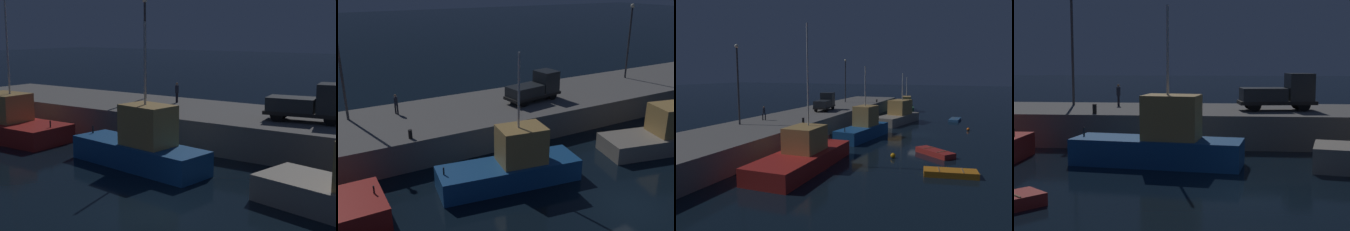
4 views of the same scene
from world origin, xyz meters
TOP-DOWN VIEW (x-y plane):
  - ground_plane at (0.00, 0.00)m, footprint 320.00×320.00m
  - pier_quay at (0.00, 15.42)m, footprint 63.34×9.42m
  - fishing_boat_blue at (8.81, 4.79)m, footprint 10.45×5.32m
  - fishing_boat_orange at (-4.75, 5.98)m, footprint 9.75×4.06m
  - lamp_post_west at (-13.29, 17.73)m, footprint 0.44×0.44m
  - lamp_post_east at (16.44, 16.90)m, footprint 0.44×0.44m
  - utility_truck at (2.73, 14.71)m, footprint 5.63×2.67m
  - dockworker at (-9.53, 17.14)m, footprint 0.40×0.44m
  - bollard_central at (-9.96, 11.50)m, footprint 0.28×0.28m

SIDE VIEW (x-z plane):
  - ground_plane at x=0.00m, z-range 0.00..0.00m
  - pier_quay at x=0.00m, z-range 0.00..2.24m
  - fishing_boat_blue at x=8.81m, z-range -2.64..5.21m
  - fishing_boat_orange at x=-4.75m, z-range -3.07..5.72m
  - bollard_central at x=-9.96m, z-range 2.24..2.88m
  - dockworker at x=-9.53m, z-range 2.36..4.07m
  - utility_truck at x=2.73m, z-range 2.15..4.79m
  - lamp_post_east at x=16.44m, z-range 2.91..11.11m
  - lamp_post_west at x=-13.29m, z-range 2.93..11.78m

